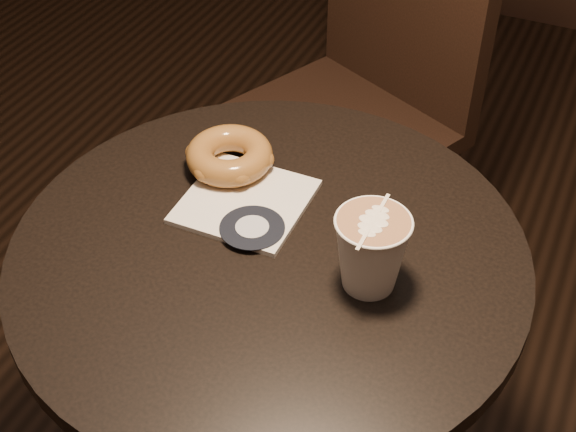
% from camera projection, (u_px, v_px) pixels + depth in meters
% --- Properties ---
extents(cafe_table, '(0.70, 0.70, 0.75)m').
position_uv_depth(cafe_table, '(271.00, 341.00, 1.21)').
color(cafe_table, black).
rests_on(cafe_table, ground).
extents(chair, '(0.57, 0.57, 1.08)m').
position_uv_depth(chair, '(370.00, 66.00, 1.69)').
color(chair, black).
rests_on(chair, ground).
extents(pastry_bag, '(0.17, 0.17, 0.01)m').
position_uv_depth(pastry_bag, '(245.00, 201.00, 1.14)').
color(pastry_bag, white).
rests_on(pastry_bag, cafe_table).
extents(doughnut, '(0.13, 0.13, 0.04)m').
position_uv_depth(doughnut, '(229.00, 155.00, 1.18)').
color(doughnut, brown).
rests_on(doughnut, pastry_bag).
extents(latte_cup, '(0.10, 0.10, 0.11)m').
position_uv_depth(latte_cup, '(371.00, 253.00, 0.99)').
color(latte_cup, white).
rests_on(latte_cup, cafe_table).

